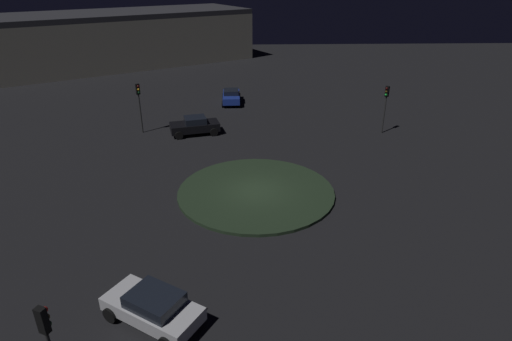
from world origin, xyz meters
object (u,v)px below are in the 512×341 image
at_px(car_blue, 231,96).
at_px(store_building, 117,39).
at_px(car_black, 195,125).
at_px(car_white, 153,307).
at_px(traffic_light_northeast, 386,100).
at_px(traffic_light_southwest, 49,341).
at_px(traffic_light_northwest, 139,99).

relative_size(car_blue, store_building, 0.10).
bearing_deg(car_black, car_white, -103.13).
bearing_deg(car_black, traffic_light_northeast, -15.03).
height_order(car_white, car_black, car_black).
bearing_deg(store_building, car_blue, 99.01).
xyz_separation_m(car_black, traffic_light_southwest, (-1.76, -25.84, 2.33)).
bearing_deg(traffic_light_southwest, traffic_light_northwest, 30.68).
xyz_separation_m(car_white, car_black, (-0.38, 21.98, 0.03)).
xyz_separation_m(car_black, traffic_light_northeast, (16.44, -0.27, 2.18)).
xyz_separation_m(traffic_light_southwest, traffic_light_northeast, (18.19, 25.57, -0.16)).
bearing_deg(car_white, car_blue, -62.60).
relative_size(car_white, traffic_light_northwest, 1.03).
bearing_deg(car_blue, traffic_light_northwest, -41.76).
bearing_deg(car_white, traffic_light_southwest, 93.27).
xyz_separation_m(traffic_light_southwest, traffic_light_northwest, (-2.92, 26.40, -0.04)).
xyz_separation_m(car_white, store_building, (-14.59, 52.60, 2.98)).
relative_size(car_black, store_building, 0.11).
height_order(car_black, traffic_light_northwest, traffic_light_northwest).
bearing_deg(traffic_light_southwest, store_building, 36.82).
distance_m(traffic_light_southwest, traffic_light_northeast, 31.38).
height_order(car_black, traffic_light_northeast, traffic_light_northeast).
xyz_separation_m(car_white, traffic_light_southwest, (-2.13, -3.86, 2.36)).
bearing_deg(car_blue, car_black, -18.55).
height_order(car_black, traffic_light_southwest, traffic_light_southwest).
xyz_separation_m(car_white, traffic_light_northeast, (16.06, 21.71, 2.20)).
height_order(car_black, car_blue, car_black).
height_order(traffic_light_northeast, store_building, store_building).
bearing_deg(traffic_light_southwest, car_blue, 16.69).
bearing_deg(traffic_light_northeast, traffic_light_southwest, 11.39).
relative_size(traffic_light_northeast, traffic_light_northwest, 0.96).
relative_size(traffic_light_northwest, store_building, 0.11).
relative_size(car_white, traffic_light_northeast, 1.07).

